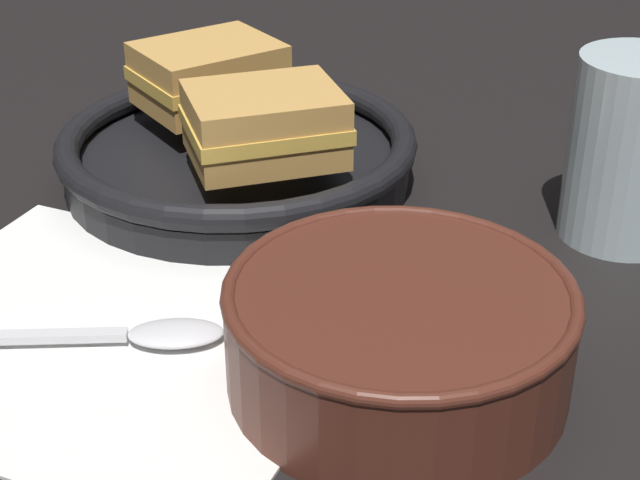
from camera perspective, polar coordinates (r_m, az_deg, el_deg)
ground_plane at (r=0.58m, az=-5.48°, el=-3.08°), size 4.00×4.00×0.00m
napkin at (r=0.55m, az=-12.31°, el=-5.40°), size 0.29×0.26×0.00m
soup_bowl at (r=0.49m, az=4.61°, el=-5.19°), size 0.18×0.18×0.06m
spoon at (r=0.54m, az=-10.75°, el=-5.41°), size 0.16×0.07×0.01m
skillet at (r=0.71m, az=-4.81°, el=4.94°), size 0.26×0.26×0.04m
sandwich_near_left at (r=0.64m, az=-3.24°, el=6.73°), size 0.13×0.12×0.05m
sandwich_near_right at (r=0.74m, az=-6.48°, el=9.55°), size 0.12×0.13×0.05m
drinking_glass at (r=0.65m, az=17.62°, el=5.04°), size 0.08×0.08×0.12m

